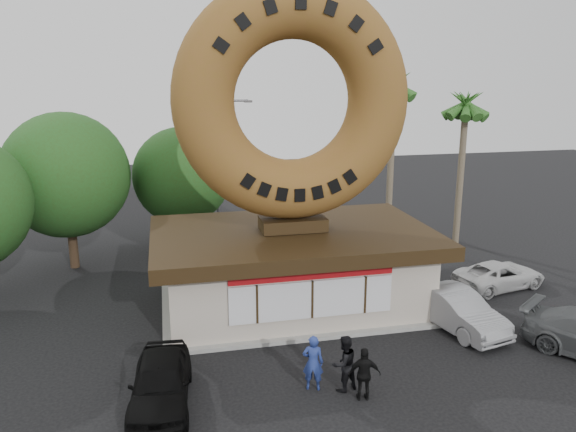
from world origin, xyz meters
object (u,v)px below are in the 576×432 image
at_px(street_lamp, 220,163).
at_px(person_left, 313,363).
at_px(giant_donut, 293,101).
at_px(car_white, 500,275).
at_px(car_black, 161,382).
at_px(person_center, 344,363).
at_px(car_silver, 456,310).
at_px(person_right, 364,374).
at_px(donut_shop, 293,266).

distance_m(street_lamp, person_left, 16.69).
height_order(giant_donut, car_white, giant_donut).
distance_m(person_left, car_black, 4.54).
bearing_deg(street_lamp, person_center, -83.30).
height_order(person_center, car_white, person_center).
distance_m(street_lamp, car_silver, 15.73).
xyz_separation_m(street_lamp, person_right, (2.36, -17.14, -3.66)).
relative_size(donut_shop, car_black, 2.67).
relative_size(street_lamp, person_right, 4.85).
height_order(giant_donut, person_center, giant_donut).
bearing_deg(person_right, street_lamp, -70.94).
bearing_deg(giant_donut, donut_shop, -90.00).
bearing_deg(car_white, street_lamp, 37.12).
height_order(car_black, car_silver, car_silver).
relative_size(car_black, car_white, 0.99).
xyz_separation_m(donut_shop, car_black, (-5.36, -6.06, -1.05)).
bearing_deg(person_center, car_white, -165.37).
distance_m(giant_donut, person_left, 9.79).
distance_m(person_center, car_black, 5.47).
distance_m(donut_shop, person_right, 7.20).
xyz_separation_m(street_lamp, person_left, (1.03, -16.27, -3.59)).
distance_m(street_lamp, car_white, 15.69).
height_order(street_lamp, car_white, street_lamp).
xyz_separation_m(car_black, car_silver, (10.93, 2.73, 0.02)).
relative_size(giant_donut, car_silver, 2.04).
height_order(donut_shop, car_silver, donut_shop).
bearing_deg(car_black, person_right, -5.39).
xyz_separation_m(street_lamp, car_black, (-3.51, -16.07, -3.77)).
height_order(car_black, car_white, car_black).
bearing_deg(car_silver, car_white, 26.61).
distance_m(person_left, car_white, 12.11).
xyz_separation_m(donut_shop, street_lamp, (-1.86, 10.02, 2.72)).
bearing_deg(person_right, car_silver, -131.93).
xyz_separation_m(person_right, car_white, (9.05, 7.10, -0.24)).
xyz_separation_m(person_left, car_white, (10.39, 6.23, -0.30)).
relative_size(person_center, car_silver, 0.40).
bearing_deg(person_left, car_black, 15.56).
relative_size(person_left, car_black, 0.42).
distance_m(donut_shop, giant_donut, 6.60).
distance_m(person_left, person_right, 1.60).
bearing_deg(car_black, person_center, 0.20).
relative_size(giant_donut, person_left, 5.15).
height_order(person_center, car_silver, person_center).
bearing_deg(person_right, car_white, -130.68).
xyz_separation_m(person_center, car_silver, (5.48, 3.17, -0.15)).
relative_size(person_left, car_silver, 0.40).
height_order(person_left, car_silver, person_left).
bearing_deg(donut_shop, person_center, -89.26).
distance_m(person_right, car_silver, 6.32).
distance_m(person_right, car_black, 5.97).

